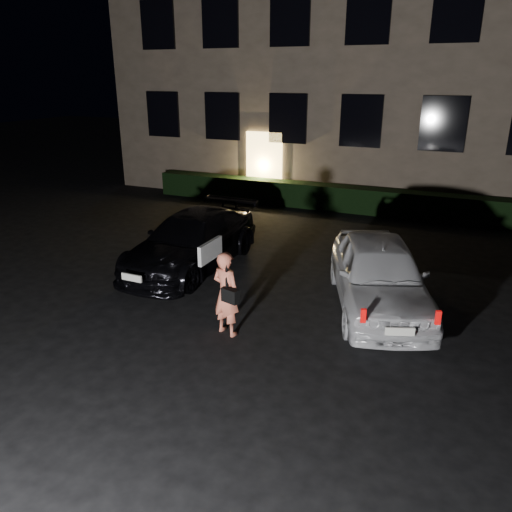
% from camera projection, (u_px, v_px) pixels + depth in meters
% --- Properties ---
extents(ground, '(80.00, 80.00, 0.00)m').
position_uv_depth(ground, '(207.00, 361.00, 8.24)').
color(ground, black).
rests_on(ground, ground).
extents(building, '(20.00, 8.11, 12.00)m').
position_uv_depth(building, '(389.00, 32.00, 19.13)').
color(building, brown).
rests_on(building, ground).
extents(hedge, '(15.00, 0.70, 0.85)m').
position_uv_depth(hedge, '(353.00, 199.00, 17.16)').
color(hedge, black).
rests_on(hedge, ground).
extents(sedan, '(1.99, 4.65, 1.31)m').
position_uv_depth(sedan, '(192.00, 241.00, 12.11)').
color(sedan, black).
rests_on(sedan, ground).
extents(hatch, '(3.02, 4.52, 1.43)m').
position_uv_depth(hatch, '(379.00, 274.00, 9.95)').
color(hatch, silver).
rests_on(hatch, ground).
extents(man, '(0.66, 0.53, 1.58)m').
position_uv_depth(man, '(226.00, 294.00, 8.87)').
color(man, '#E47256').
rests_on(man, ground).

